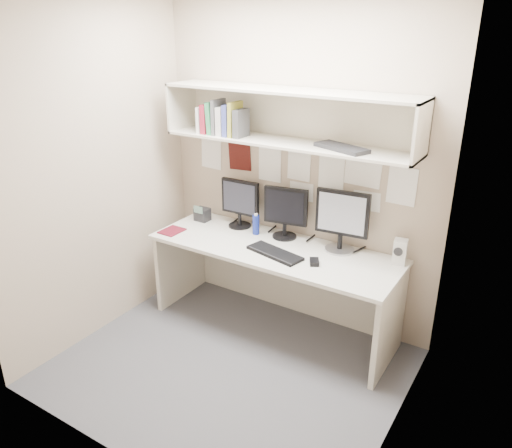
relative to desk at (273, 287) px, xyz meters
The scene contains 19 objects.
floor 0.75m from the desk, 90.00° to the right, with size 2.40×2.00×0.01m, color #47474C.
wall_back 1.00m from the desk, 90.00° to the left, with size 2.40×0.02×2.60m, color tan.
wall_front 1.90m from the desk, 90.00° to the right, with size 2.40×0.02×2.60m, color tan.
wall_left 1.65m from the desk, 151.57° to the right, with size 0.02×2.00×2.60m, color tan.
wall_right 1.65m from the desk, 28.43° to the right, with size 0.02×2.00×2.60m, color tan.
desk is the anchor object (origin of this frame).
overhead_hutch 1.37m from the desk, 90.00° to the left, with size 2.00×0.38×0.40m.
pinned_papers 0.95m from the desk, 90.00° to the left, with size 1.92×0.01×0.48m, color white, non-canonical shape.
monitor_left 0.78m from the desk, 154.78° to the left, with size 0.35×0.19×0.41m.
monitor_center 0.64m from the desk, 96.40° to the left, with size 0.36×0.20×0.42m.
monitor_right 0.81m from the desk, 25.42° to the left, with size 0.41×0.23×0.48m.
keyboard 0.40m from the desk, 57.86° to the right, with size 0.46×0.16×0.02m, color black.
mouse 0.56m from the desk, 14.61° to the right, with size 0.07×0.11×0.03m, color black.
speaker 1.05m from the desk, 14.33° to the left, with size 0.11×0.11×0.19m.
blue_bottle 0.54m from the desk, 151.17° to the left, with size 0.06×0.06×0.18m.
maroon_notebook 0.98m from the desk, 167.78° to the right, with size 0.16×0.20×0.01m, color #5A0F1C.
desk_phone 0.94m from the desk, 169.75° to the left, with size 0.12×0.11×0.15m.
book_stack 1.40m from the desk, 169.80° to the left, with size 0.40×0.17×0.27m.
hutch_tray 1.28m from the desk, 14.97° to the left, with size 0.41×0.15×0.03m, color black.
Camera 1 is at (1.77, -2.45, 2.36)m, focal length 35.00 mm.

